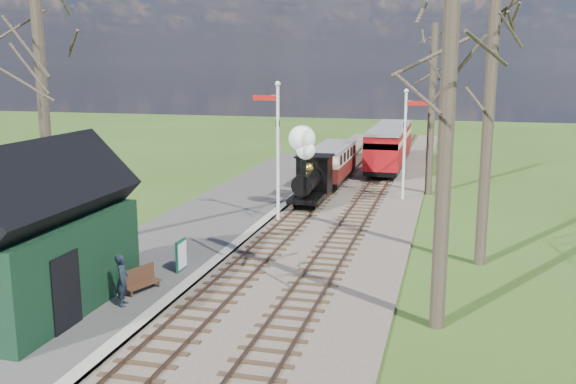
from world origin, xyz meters
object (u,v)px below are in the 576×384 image
(coach, at_px, (333,162))
(red_carriage_a, at_px, (385,151))
(semaphore_near, at_px, (276,142))
(station_shed, at_px, (36,238))
(semaphore_far, at_px, (406,136))
(red_carriage_b, at_px, (393,141))
(sign_board, at_px, (181,255))
(bench, at_px, (140,280))
(locomotive, at_px, (310,170))
(person, at_px, (122,280))

(coach, bearing_deg, red_carriage_a, 55.13)
(coach, bearing_deg, semaphore_near, -94.71)
(station_shed, xyz_separation_m, coach, (4.30, 21.33, -0.90))
(station_shed, distance_m, coach, 21.78)
(station_shed, relative_size, semaphore_far, 1.10)
(red_carriage_b, relative_size, sign_board, 5.14)
(semaphore_near, xyz_separation_m, sign_board, (-1.10, -7.86, -2.90))
(station_shed, relative_size, bench, 4.79)
(sign_board, bearing_deg, bench, -101.65)
(semaphore_near, relative_size, sign_board, 5.92)
(semaphore_near, relative_size, locomotive, 1.57)
(person, bearing_deg, locomotive, -25.64)
(station_shed, xyz_separation_m, locomotive, (4.29, 15.27, -0.41))
(bench, xyz_separation_m, person, (0.10, -1.20, 0.41))
(red_carriage_b, bearing_deg, sign_board, -99.60)
(bench, bearing_deg, station_shed, -134.32)
(semaphore_near, bearing_deg, station_shed, -106.38)
(semaphore_near, height_order, locomotive, semaphore_near)
(semaphore_far, distance_m, red_carriage_b, 12.81)
(coach, xyz_separation_m, red_carriage_a, (2.60, 3.73, 0.21))
(locomotive, distance_m, red_carriage_b, 15.51)
(station_shed, height_order, sign_board, station_shed)
(semaphore_near, relative_size, person, 4.13)
(semaphore_near, bearing_deg, red_carriage_b, 79.71)
(red_carriage_b, height_order, bench, red_carriage_b)
(person, bearing_deg, semaphore_far, -37.98)
(sign_board, relative_size, bench, 0.80)
(station_shed, bearing_deg, person, 21.83)
(station_shed, relative_size, red_carriage_a, 1.17)
(red_carriage_b, bearing_deg, red_carriage_a, -90.00)
(red_carriage_b, xyz_separation_m, person, (-4.81, -29.72, -0.62))
(sign_board, xyz_separation_m, bench, (-0.43, -2.10, -0.19))
(locomotive, distance_m, sign_board, 11.34)
(station_shed, xyz_separation_m, person, (2.09, 0.84, -1.31))
(station_shed, height_order, red_carriage_a, station_shed)
(station_shed, xyz_separation_m, sign_board, (2.43, 4.14, -1.54))
(coach, height_order, person, coach)
(red_carriage_b, height_order, person, red_carriage_b)
(person, bearing_deg, bench, -12.41)
(locomotive, bearing_deg, semaphore_far, 31.89)
(bench, distance_m, person, 1.28)
(sign_board, bearing_deg, semaphore_near, 82.03)
(red_carriage_a, bearing_deg, locomotive, -104.94)
(station_shed, xyz_separation_m, bench, (1.99, 2.04, -1.73))
(locomotive, height_order, sign_board, locomotive)
(coach, bearing_deg, semaphore_far, -37.26)
(semaphore_near, xyz_separation_m, locomotive, (0.76, 3.27, -1.77))
(red_carriage_b, relative_size, bench, 4.10)
(person, bearing_deg, station_shed, 94.83)
(station_shed, distance_m, person, 2.61)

